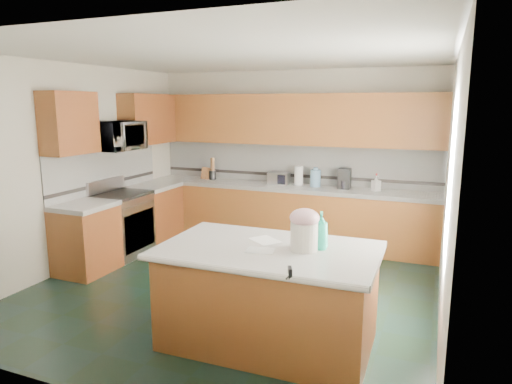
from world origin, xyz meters
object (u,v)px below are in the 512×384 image
at_px(soap_bottle_island, 321,231).
at_px(toaster_oven, 279,178).
at_px(island_top, 269,250).
at_px(knife_block, 205,173).
at_px(treat_jar, 304,236).
at_px(coffee_maker, 344,178).
at_px(island_base, 269,299).

relative_size(soap_bottle_island, toaster_oven, 1.02).
distance_m(island_top, toaster_oven, 3.26).
bearing_deg(knife_block, treat_jar, -42.82).
relative_size(island_top, knife_block, 9.67).
bearing_deg(treat_jar, coffee_maker, 72.29).
relative_size(island_top, coffee_maker, 6.32).
distance_m(treat_jar, toaster_oven, 3.33).
bearing_deg(knife_block, coffee_maker, 7.40).
bearing_deg(soap_bottle_island, knife_block, 119.40).
bearing_deg(treat_jar, soap_bottle_island, 10.11).
height_order(island_top, knife_block, knife_block).
bearing_deg(island_base, treat_jar, 6.22).
relative_size(treat_jar, soap_bottle_island, 0.75).
bearing_deg(treat_jar, knife_block, 107.89).
xyz_separation_m(island_base, soap_bottle_island, (0.44, 0.12, 0.66)).
bearing_deg(treat_jar, toaster_oven, 90.44).
height_order(soap_bottle_island, coffee_maker, soap_bottle_island).
bearing_deg(coffee_maker, treat_jar, -86.73).
distance_m(soap_bottle_island, toaster_oven, 3.31).
xyz_separation_m(soap_bottle_island, coffee_maker, (-0.39, 3.01, -0.01)).
distance_m(knife_block, toaster_oven, 1.31).
distance_m(island_base, knife_block, 3.91).
bearing_deg(soap_bottle_island, treat_jar, -160.52).
relative_size(treat_jar, knife_block, 1.26).
relative_size(knife_block, toaster_oven, 0.61).
xyz_separation_m(island_top, toaster_oven, (-0.99, 3.10, 0.12)).
xyz_separation_m(treat_jar, knife_block, (-2.62, 3.06, -0.03)).
height_order(treat_jar, toaster_oven, treat_jar).
height_order(knife_block, toaster_oven, knife_block).
height_order(treat_jar, coffee_maker, coffee_maker).
bearing_deg(knife_block, soap_bottle_island, -40.69).
relative_size(soap_bottle_island, coffee_maker, 1.10).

